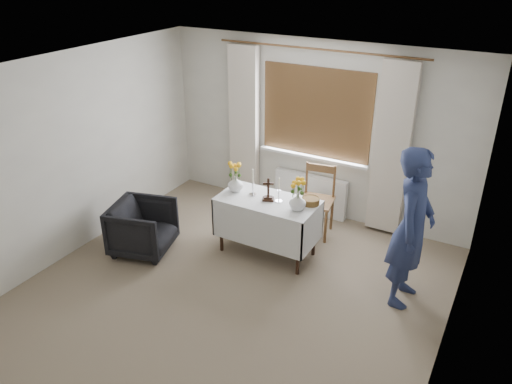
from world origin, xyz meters
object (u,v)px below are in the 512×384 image
flower_vase_left (236,184)px  flower_vase_right (298,202)px  altar_table (267,227)px  wooden_cross (268,189)px  person (412,228)px  armchair (143,228)px  wooden_chair (316,202)px

flower_vase_left → flower_vase_right: (0.90, -0.08, 0.00)m
altar_table → wooden_cross: bearing=-20.0°
altar_table → person: bearing=-2.6°
person → armchair: bearing=102.1°
armchair → altar_table: bearing=-78.5°
flower_vase_left → person: bearing=-2.7°
armchair → flower_vase_right: bearing=-85.4°
wooden_chair → wooden_cross: wooden_cross is taller
wooden_chair → flower_vase_right: bearing=-93.2°
wooden_chair → armchair: 2.30m
wooden_cross → flower_vase_right: bearing=-29.8°
altar_table → wooden_chair: wooden_chair is taller
wooden_chair → person: person is taller
altar_table → armchair: 1.59m
altar_table → flower_vase_right: (0.42, -0.05, 0.49)m
altar_table → flower_vase_left: flower_vase_left is taller
armchair → person: size_ratio=0.41×
wooden_chair → flower_vase_right: flower_vase_right is taller
armchair → flower_vase_left: (0.94, 0.75, 0.53)m
flower_vase_left → flower_vase_right: flower_vase_right is taller
wooden_cross → wooden_chair: bearing=42.7°
wooden_chair → flower_vase_right: 0.89m
armchair → flower_vase_left: 1.31m
person → wooden_cross: (-1.74, 0.08, 0.01)m
wooden_chair → armchair: (-1.76, -1.47, -0.15)m
altar_table → wooden_chair: size_ratio=1.29×
flower_vase_left → flower_vase_right: 0.90m
wooden_cross → flower_vase_left: (-0.48, 0.03, -0.05)m
armchair → flower_vase_left: bearing=-67.1°
wooden_chair → person: size_ratio=0.53×
altar_table → person: (1.75, -0.08, 0.52)m
altar_table → person: size_ratio=0.69×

